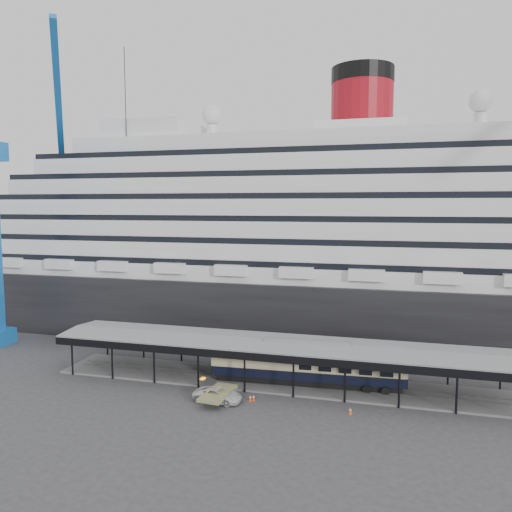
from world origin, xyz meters
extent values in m
plane|color=#373739|center=(0.00, 0.00, 0.00)|extent=(200.00, 200.00, 0.00)
cube|color=black|center=(0.00, 32.00, 5.00)|extent=(130.00, 30.00, 10.00)
cylinder|color=maroon|center=(8.00, 32.00, 37.40)|extent=(10.00, 10.00, 9.00)
cylinder|color=black|center=(8.00, 32.00, 42.65)|extent=(10.10, 10.10, 2.50)
sphere|color=silver|center=(-18.00, 32.00, 37.70)|extent=(3.60, 3.60, 3.60)
sphere|color=silver|center=(26.00, 32.00, 37.70)|extent=(3.60, 3.60, 3.60)
cube|color=slate|center=(0.00, 5.00, 0.12)|extent=(56.00, 8.00, 0.24)
cube|color=slate|center=(0.00, 4.28, 0.28)|extent=(54.00, 0.08, 0.10)
cube|color=slate|center=(0.00, 5.72, 0.28)|extent=(54.00, 0.08, 0.10)
cube|color=black|center=(0.00, 0.50, 4.45)|extent=(56.00, 0.18, 0.90)
cube|color=black|center=(0.00, 9.50, 4.45)|extent=(56.00, 0.18, 0.90)
cube|color=slate|center=(0.00, 5.00, 5.18)|extent=(56.00, 9.00, 0.24)
cube|color=blue|center=(-37.61, 15.88, 39.20)|extent=(12.92, 17.86, 16.80)
cylinder|color=black|center=(-29.22, 21.75, 23.60)|extent=(0.12, 0.12, 47.21)
imported|color=silver|center=(-4.98, -2.52, 0.76)|extent=(5.65, 2.96, 1.52)
cube|color=black|center=(3.79, 5.00, 0.61)|extent=(22.28, 3.72, 0.74)
cube|color=black|center=(3.79, 5.00, 1.56)|extent=(23.36, 4.20, 1.16)
cube|color=beige|center=(3.79, 5.00, 2.83)|extent=(23.36, 4.24, 1.37)
cube|color=black|center=(3.79, 5.00, 3.73)|extent=(23.36, 4.20, 0.42)
cube|color=#D54D0B|center=(-1.19, -1.30, 0.01)|extent=(0.46, 0.46, 0.03)
cone|color=#D54D0B|center=(-1.19, -1.30, 0.37)|extent=(0.39, 0.39, 0.71)
cylinder|color=white|center=(-1.19, -1.30, 0.44)|extent=(0.23, 0.23, 0.14)
cube|color=#F94F0D|center=(-1.54, -1.42, 0.01)|extent=(0.44, 0.44, 0.03)
cone|color=#F94F0D|center=(-1.54, -1.42, 0.35)|extent=(0.37, 0.37, 0.67)
cylinder|color=white|center=(-1.54, -1.42, 0.42)|extent=(0.21, 0.21, 0.13)
cube|color=orange|center=(9.53, -2.07, 0.01)|extent=(0.46, 0.46, 0.03)
cone|color=orange|center=(9.53, -2.07, 0.38)|extent=(0.38, 0.38, 0.72)
cylinder|color=white|center=(9.53, -2.07, 0.45)|extent=(0.23, 0.23, 0.14)
camera|label=1|loc=(13.14, -53.09, 21.80)|focal=35.00mm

